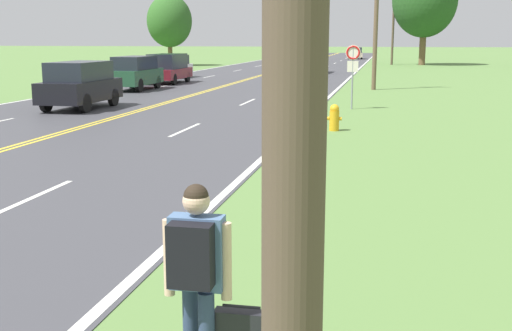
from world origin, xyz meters
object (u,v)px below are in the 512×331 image
Objects in this scene: fire_hydrant at (334,117)px; car_maroon_van_mid_far at (168,68)px; tree_mid_treeline at (169,21)px; car_dark_green_suv_mid_near at (135,72)px; hitchhiker_person at (196,264)px; car_dark_blue_suv_distant at (312,62)px; car_white_hatchback_receding at (174,66)px; car_black_suv_approaching at (80,84)px; traffic_sign at (353,61)px; tree_behind_sign at (425,0)px; car_champagne_hatchback_horizon at (355,53)px.

car_maroon_van_mid_far reaches higher than fire_hydrant.
tree_mid_treeline is 31.58m from car_dark_green_suv_mid_near.
hitchhiker_person is 0.35× the size of car_dark_blue_suv_distant.
car_black_suv_approaching is at bearing -170.37° from car_white_hatchback_receding.
tree_mid_treeline is (-20.90, 58.87, 3.44)m from hitchhiker_person.
hitchhiker_person is 0.38× the size of car_maroon_van_mid_far.
fire_hydrant is 0.20× the size of car_black_suv_approaching.
traffic_sign is 0.57× the size of car_maroon_van_mid_far.
fire_hydrant is 0.12× the size of tree_mid_treeline.
hitchhiker_person is 0.67× the size of traffic_sign.
traffic_sign is at bearing -141.49° from car_white_hatchback_receding.
traffic_sign reaches higher than hitchhiker_person.
fire_hydrant is 0.08× the size of tree_behind_sign.
car_champagne_hatchback_horizon is (-3.40, 83.71, -0.23)m from hitchhiker_person.
hitchhiker_person is at bearing -156.52° from car_dark_green_suv_mid_near.
car_black_suv_approaching is at bearing -170.72° from car_dark_green_suv_mid_near.
car_dark_green_suv_mid_near is at bearing -19.18° from car_dark_blue_suv_distant.
car_dark_green_suv_mid_near is at bearing -74.17° from tree_mid_treeline.
car_maroon_van_mid_far is (-16.94, -31.73, -5.68)m from tree_behind_sign.
car_black_suv_approaching is 9.49m from car_dark_green_suv_mid_near.
fire_hydrant is 0.19× the size of car_maroon_van_mid_far.
car_dark_blue_suv_distant is at bearing 98.16° from fire_hydrant.
tree_mid_treeline is at bearing -37.87° from car_champagne_hatchback_horizon.
fire_hydrant is 22.53m from car_maroon_van_mid_far.
fire_hydrant is 18.16m from car_dark_green_suv_mid_near.
fire_hydrant is at bearing -91.38° from traffic_sign.
car_maroon_van_mid_far is 15.59m from car_dark_blue_suv_distant.
car_champagne_hatchback_horizon is at bearing 54.84° from tree_mid_treeline.
tree_mid_treeline is at bearing 14.13° from car_black_suv_approaching.
tree_behind_sign is (4.56, 65.85, 5.60)m from hitchhiker_person.
tree_behind_sign reaches higher than car_champagne_hatchback_horizon.
car_champagne_hatchback_horizon is (17.50, 24.84, -3.68)m from tree_mid_treeline.
tree_mid_treeline is 40.98m from car_black_suv_approaching.
tree_behind_sign is at bearing -33.86° from car_white_hatchback_receding.
car_dark_blue_suv_distant is 1.16× the size of car_champagne_hatchback_horizon.
car_dark_blue_suv_distant is (5.97, 28.48, -0.14)m from car_black_suv_approaching.
car_champagne_hatchback_horizon is (8.94, 55.04, -0.16)m from car_dark_green_suv_mid_near.
car_dark_blue_suv_distant is (-9.42, -18.08, -5.78)m from tree_behind_sign.
tree_mid_treeline is at bearing 16.02° from car_dark_green_suv_mid_near.
car_champagne_hatchback_horizon is at bearing 114.01° from tree_behind_sign.
fire_hydrant is 6.48m from traffic_sign.
car_white_hatchback_receding is at bearing -125.04° from tree_behind_sign.
car_dark_blue_suv_distant is (-4.83, 26.30, -1.08)m from traffic_sign.
car_black_suv_approaching is 29.10m from car_dark_blue_suv_distant.
car_white_hatchback_receding is (-13.66, 24.41, 0.43)m from fire_hydrant.
hitchhiker_person is 21.49m from traffic_sign.
traffic_sign is 0.60× the size of car_dark_green_suv_mid_near.
car_champagne_hatchback_horizon is at bearing 1.73° from hitchhiker_person.
car_black_suv_approaching is (-10.65, 4.12, 0.58)m from fire_hydrant.
tree_mid_treeline is (-25.45, -6.98, -2.16)m from tree_behind_sign.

